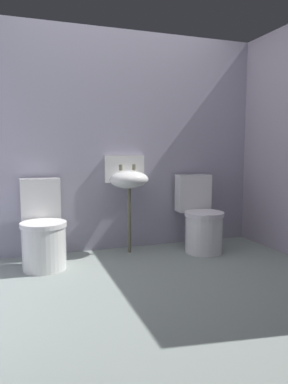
% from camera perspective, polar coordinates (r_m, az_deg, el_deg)
% --- Properties ---
extents(ground_plane, '(3.48, 2.63, 0.08)m').
position_cam_1_polar(ground_plane, '(2.91, 1.86, -15.29)').
color(ground_plane, gray).
extents(wall_back, '(3.48, 0.10, 2.26)m').
position_cam_1_polar(wall_back, '(3.81, -4.39, 7.95)').
color(wall_back, '#9C99AD').
rests_on(wall_back, ground).
extents(toilet_left, '(0.41, 0.60, 0.78)m').
position_cam_1_polar(toilet_left, '(3.37, -15.79, -6.00)').
color(toilet_left, white).
rests_on(toilet_left, ground).
extents(toilet_right, '(0.43, 0.61, 0.78)m').
position_cam_1_polar(toilet_right, '(3.79, 8.99, -4.40)').
color(toilet_right, white).
rests_on(toilet_right, ground).
extents(sink, '(0.42, 0.35, 0.99)m').
position_cam_1_polar(sink, '(3.63, -2.52, 2.09)').
color(sink, '#65624D').
rests_on(sink, ground).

